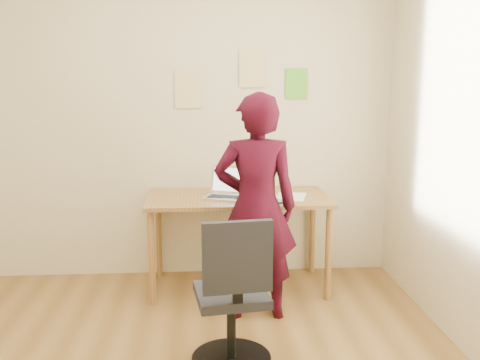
{
  "coord_description": "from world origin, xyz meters",
  "views": [
    {
      "loc": [
        0.2,
        -2.65,
        1.63
      ],
      "look_at": [
        0.44,
        0.95,
        0.95
      ],
      "focal_mm": 40.0,
      "sensor_mm": 36.0,
      "label": 1
    }
  ],
  "objects": [
    {
      "name": "phone",
      "position": [
        0.75,
        1.17,
        0.74
      ],
      "size": [
        0.09,
        0.12,
        0.01
      ],
      "rotation": [
        0.0,
        0.0,
        0.29
      ],
      "color": "black",
      "rests_on": "desk"
    },
    {
      "name": "paper_sheet",
      "position": [
        0.86,
        1.35,
        0.74
      ],
      "size": [
        0.3,
        0.36,
        0.0
      ],
      "primitive_type": "cube",
      "rotation": [
        0.0,
        0.0,
        -0.27
      ],
      "color": "white",
      "rests_on": "desk"
    },
    {
      "name": "person",
      "position": [
        0.54,
        0.86,
        0.78
      ],
      "size": [
        0.58,
        0.39,
        1.55
      ],
      "primitive_type": "imported",
      "rotation": [
        0.0,
        0.0,
        3.11
      ],
      "color": "black",
      "rests_on": "ground"
    },
    {
      "name": "wall_note_left",
      "position": [
        0.07,
        1.74,
        1.55
      ],
      "size": [
        0.21,
        0.0,
        0.3
      ],
      "primitive_type": "cube",
      "color": "#D4BB7F",
      "rests_on": "room"
    },
    {
      "name": "room",
      "position": [
        0.0,
        0.0,
        1.35
      ],
      "size": [
        3.58,
        3.58,
        2.78
      ],
      "color": "brown",
      "rests_on": "ground"
    },
    {
      "name": "wall_note_right",
      "position": [
        0.96,
        1.74,
        1.6
      ],
      "size": [
        0.18,
        0.0,
        0.24
      ],
      "primitive_type": "cube",
      "color": "#5CB729",
      "rests_on": "room"
    },
    {
      "name": "laptop",
      "position": [
        0.37,
        1.36,
        0.79
      ],
      "size": [
        0.39,
        0.37,
        0.23
      ],
      "rotation": [
        0.0,
        0.0,
        -0.35
      ],
      "color": "#B8B8BF",
      "rests_on": "desk"
    },
    {
      "name": "desk",
      "position": [
        0.46,
        1.38,
        0.65
      ],
      "size": [
        1.4,
        0.7,
        0.74
      ],
      "color": "olive",
      "rests_on": "ground"
    },
    {
      "name": "office_chair",
      "position": [
        0.35,
        0.18,
        0.38
      ],
      "size": [
        0.47,
        0.47,
        0.9
      ],
      "rotation": [
        0.0,
        0.0,
        0.13
      ],
      "color": "black",
      "rests_on": "ground"
    },
    {
      "name": "wall_note_mid",
      "position": [
        0.6,
        1.74,
        1.72
      ],
      "size": [
        0.21,
        0.0,
        0.3
      ],
      "primitive_type": "cube",
      "color": "#D4BB7F",
      "rests_on": "room"
    }
  ]
}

